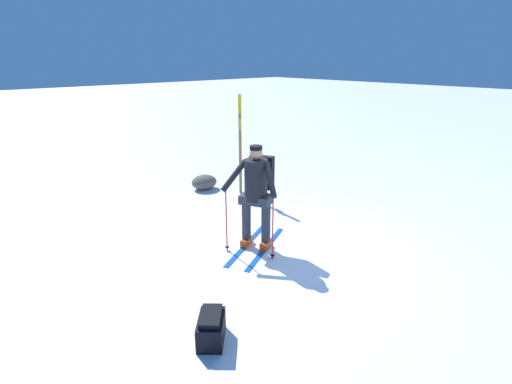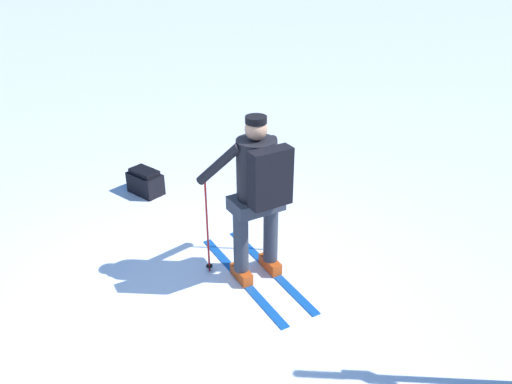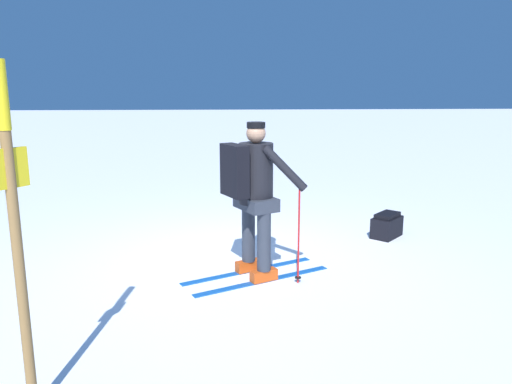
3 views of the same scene
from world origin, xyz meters
TOP-DOWN VIEW (x-y plane):
  - ground_plane at (0.00, 0.00)m, footprint 80.00×80.00m
  - skier at (0.26, -0.55)m, footprint 1.69×1.14m
  - dropped_backpack at (2.22, 0.83)m, footprint 0.53×0.54m
  - trail_marker at (-1.33, -2.82)m, footprint 0.16×0.21m
  - rock_boulder at (-0.88, -3.63)m, footprint 0.62×0.53m

SIDE VIEW (x-z plane):
  - ground_plane at x=0.00m, z-range 0.00..0.00m
  - dropped_backpack at x=2.22m, z-range -0.01..0.34m
  - rock_boulder at x=-0.88m, z-range 0.00..0.34m
  - skier at x=0.26m, z-range 0.15..1.87m
  - trail_marker at x=-1.33m, z-range 0.21..2.46m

